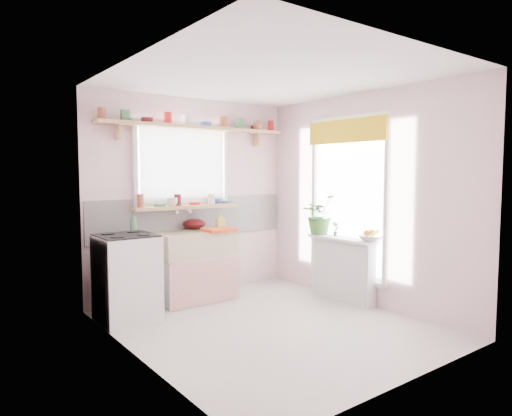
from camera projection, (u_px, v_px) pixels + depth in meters
room at (269, 188)px, 5.64m from camera, size 3.20×3.20×3.20m
sink_unit at (195, 265)px, 5.58m from camera, size 0.95×0.65×1.11m
cooker at (127, 277)px, 4.81m from camera, size 0.58×0.58×0.93m
radiator_ledge at (343, 268)px, 5.58m from camera, size 0.22×0.95×0.78m
windowsill at (187, 207)px, 5.67m from camera, size 1.40×0.22×0.04m
pine_shelf at (197, 128)px, 5.68m from camera, size 2.52×0.24×0.04m
shelf_crockery at (195, 122)px, 5.66m from camera, size 2.47×0.11×0.12m
sill_crockery at (183, 201)px, 5.64m from camera, size 1.35×0.11×0.12m
dish_tray at (220, 230)px, 5.53m from camera, size 0.37×0.28×0.04m
colander at (194, 224)px, 5.78m from camera, size 0.35×0.35×0.13m
jade_plant at (320, 214)px, 5.84m from camera, size 0.52×0.48×0.51m
fruit_bowl at (371, 238)px, 5.24m from camera, size 0.38×0.38×0.07m
herb_pot at (335, 229)px, 5.68m from camera, size 0.11×0.09×0.18m
soap_bottle_sink at (220, 221)px, 5.70m from camera, size 0.12×0.12×0.22m
sill_cup at (172, 202)px, 5.48m from camera, size 0.17×0.17×0.10m
sill_bowl at (213, 201)px, 5.97m from camera, size 0.27×0.27×0.06m
shelf_vase at (257, 125)px, 6.16m from camera, size 0.16×0.16×0.13m
cooker_bottle at (133, 222)px, 5.05m from camera, size 0.11×0.11×0.21m
fruit at (371, 233)px, 5.25m from camera, size 0.20×0.14×0.10m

